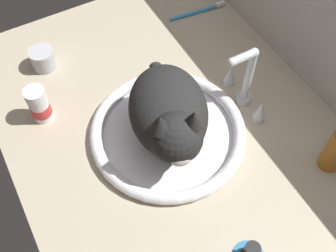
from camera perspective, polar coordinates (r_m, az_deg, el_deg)
name	(u,v)px	position (r cm, az deg, el deg)	size (l,w,h in cm)	color
countertop	(183,149)	(99.25, 2.08, -3.27)	(118.75, 76.70, 3.00)	#B7A88E
backsplash_wall	(332,39)	(104.46, 21.86, 11.17)	(118.75, 2.40, 38.54)	beige
sink_basin	(168,132)	(98.41, 0.00, -0.87)	(37.53, 37.53, 3.03)	white
faucet	(245,84)	(101.92, 10.69, 5.81)	(16.40, 9.11, 18.48)	silver
cat	(170,116)	(89.27, 0.25, 1.37)	(33.55, 24.44, 18.79)	black
metal_jar	(43,59)	(116.29, -17.03, 8.94)	(6.67, 6.67, 5.72)	#B2B5BA
pill_bottle	(39,105)	(103.67, -17.48, 2.76)	(5.05, 5.05, 10.11)	white
toothbrush	(199,11)	(129.04, 4.28, 15.63)	(3.10, 18.04, 1.70)	#338CD1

